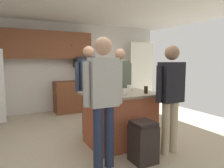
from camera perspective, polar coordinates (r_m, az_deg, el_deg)
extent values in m
plane|color=#B7A88E|center=(4.01, -3.29, -15.37)|extent=(7.04, 7.04, 0.00)
cube|color=silver|center=(6.39, -13.60, 4.51)|extent=(6.40, 0.10, 2.60)
cube|color=white|center=(7.12, 8.08, 3.17)|extent=(0.90, 0.06, 2.00)
cube|color=brown|center=(6.13, -17.00, 10.19)|extent=(2.40, 0.35, 0.75)
sphere|color=#4C3823|center=(6.08, -11.01, 10.38)|extent=(0.04, 0.04, 0.04)
cube|color=brown|center=(6.34, -7.43, -3.11)|extent=(1.80, 0.60, 0.90)
sphere|color=#4C3823|center=(6.21, -2.53, -3.25)|extent=(0.04, 0.04, 0.04)
cube|color=black|center=(6.27, -7.62, 5.97)|extent=(0.56, 0.40, 0.32)
cube|color=#AD5638|center=(3.76, 2.11, -9.69)|extent=(1.10, 0.82, 0.88)
cube|color=gray|center=(3.66, 2.14, -2.72)|extent=(1.24, 0.96, 0.04)
cylinder|color=tan|center=(4.56, 1.20, -7.09)|extent=(0.13, 0.13, 0.85)
cylinder|color=tan|center=(4.64, 3.06, -6.86)|extent=(0.13, 0.13, 0.85)
cube|color=#4C5647|center=(4.48, 2.18, 2.29)|extent=(0.38, 0.22, 0.64)
sphere|color=tan|center=(4.48, 2.20, 8.21)|extent=(0.23, 0.23, 0.23)
cylinder|color=#4C5647|center=(4.37, -0.57, 1.96)|extent=(0.09, 0.09, 0.57)
cylinder|color=#4C5647|center=(4.61, 4.78, 2.15)|extent=(0.09, 0.09, 0.57)
cylinder|color=#232D4C|center=(4.32, -7.32, -7.77)|extent=(0.13, 0.13, 0.86)
cylinder|color=#232D4C|center=(4.38, -5.21, -7.55)|extent=(0.13, 0.13, 0.86)
cube|color=#2D384C|center=(4.23, -6.38, 2.33)|extent=(0.38, 0.22, 0.65)
sphere|color=tan|center=(4.23, -6.45, 8.71)|extent=(0.23, 0.23, 0.23)
cylinder|color=#2D384C|center=(4.16, -9.47, 1.96)|extent=(0.09, 0.09, 0.58)
cylinder|color=#2D384C|center=(4.32, -3.40, 2.20)|extent=(0.09, 0.09, 0.58)
cylinder|color=#232D4C|center=(2.92, -3.87, -14.62)|extent=(0.13, 0.13, 0.87)
cylinder|color=#232D4C|center=(2.99, -0.78, -14.12)|extent=(0.13, 0.13, 0.87)
cube|color=#B7B7B2|center=(2.78, -2.37, 0.50)|extent=(0.38, 0.22, 0.65)
sphere|color=tan|center=(2.77, -2.42, 10.31)|extent=(0.24, 0.24, 0.24)
cylinder|color=#B7B7B2|center=(2.69, -7.02, -0.10)|extent=(0.09, 0.09, 0.59)
cylinder|color=#B7B7B2|center=(2.89, 1.96, 0.38)|extent=(0.09, 0.09, 0.59)
cylinder|color=tan|center=(3.48, 14.48, -11.65)|extent=(0.13, 0.13, 0.84)
cylinder|color=tan|center=(3.59, 16.56, -11.15)|extent=(0.13, 0.13, 0.84)
cube|color=black|center=(3.39, 15.90, 0.49)|extent=(0.38, 0.22, 0.63)
sphere|color=#8C664C|center=(3.37, 16.13, 8.23)|extent=(0.23, 0.23, 0.23)
cylinder|color=black|center=(3.23, 12.77, -0.03)|extent=(0.09, 0.09, 0.56)
cylinder|color=black|center=(3.56, 18.72, 0.36)|extent=(0.09, 0.09, 0.56)
cylinder|color=black|center=(3.52, -1.38, -1.47)|extent=(0.07, 0.07, 0.16)
cylinder|color=white|center=(3.92, 4.74, -1.05)|extent=(0.08, 0.08, 0.11)
torus|color=white|center=(3.95, 5.42, -0.93)|extent=(0.06, 0.01, 0.06)
cylinder|color=black|center=(3.86, 1.33, -0.82)|extent=(0.07, 0.07, 0.15)
cylinder|color=black|center=(3.36, -1.41, -1.75)|extent=(0.07, 0.07, 0.17)
cylinder|color=white|center=(3.38, 3.74, -2.24)|extent=(0.09, 0.09, 0.10)
torus|color=white|center=(3.41, 4.58, -2.08)|extent=(0.06, 0.01, 0.06)
cylinder|color=black|center=(3.62, 9.27, -1.58)|extent=(0.07, 0.07, 0.12)
cylinder|color=black|center=(3.77, -3.80, -1.07)|extent=(0.07, 0.07, 0.14)
cube|color=black|center=(3.19, 8.54, -15.89)|extent=(0.34, 0.34, 0.55)
cube|color=black|center=(3.09, 8.63, -10.65)|extent=(0.32, 0.32, 0.06)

